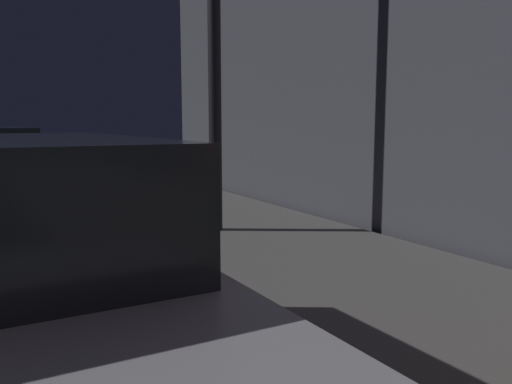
{
  "coord_description": "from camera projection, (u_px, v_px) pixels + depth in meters",
  "views": [
    {
      "loc": [
        2.9,
        0.62,
        1.5
      ],
      "look_at": [
        4.1,
        2.84,
        1.16
      ],
      "focal_mm": 36.59,
      "sensor_mm": 36.0,
      "label": 1
    }
  ],
  "objects": []
}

